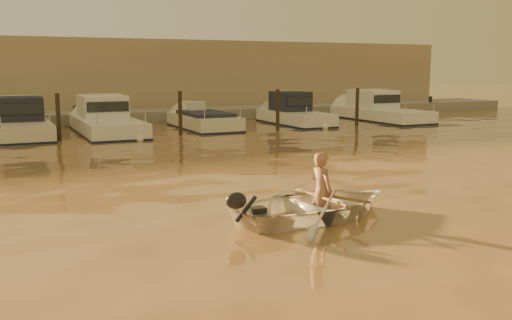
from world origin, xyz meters
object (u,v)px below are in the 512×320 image
moored_boat_2 (106,120)px  moored_boat_4 (295,113)px  moored_boat_1 (22,123)px  person (322,192)px  moored_boat_3 (203,124)px  dinghy (318,205)px  moored_boat_5 (380,110)px  waterfront_building (123,78)px

moored_boat_2 → moored_boat_4: bearing=0.0°
moored_boat_1 → person: bearing=-74.5°
person → moored_boat_3: (3.67, 17.45, -0.30)m
dinghy → person: 0.28m
dinghy → moored_boat_1: moored_boat_1 is taller
moored_boat_2 → moored_boat_3: size_ratio=1.31×
moored_boat_5 → waterfront_building: size_ratio=0.17×
person → waterfront_building: bearing=-12.3°
dinghy → moored_boat_4: size_ratio=0.57×
moored_boat_1 → waterfront_building: bearing=58.2°
moored_boat_4 → moored_boat_5: (5.65, 0.00, 0.00)m
person → moored_boat_3: bearing=-20.2°
moored_boat_3 → waterfront_building: size_ratio=0.14×
moored_boat_2 → moored_boat_4: same height
moored_boat_4 → person: bearing=-117.2°
moored_boat_2 → moored_boat_3: moored_boat_2 is taller
waterfront_building → moored_boat_4: bearing=-57.6°
dinghy → moored_boat_3: 17.87m
dinghy → person: (0.10, 0.01, 0.26)m
moored_boat_3 → moored_boat_5: (10.92, 0.00, 0.40)m
person → moored_boat_2: moored_boat_2 is taller
moored_boat_4 → dinghy: bearing=-117.4°
dinghy → person: size_ratio=2.22×
dinghy → waterfront_building: size_ratio=0.08×
moored_boat_2 → waterfront_building: bearing=73.9°
moored_boat_1 → moored_boat_3: size_ratio=1.07×
moored_boat_4 → moored_boat_2: bearing=180.0°
moored_boat_2 → moored_boat_5: (15.79, 0.00, 0.00)m
moored_boat_1 → moored_boat_5: bearing=0.0°
dinghy → moored_boat_1: (-4.75, 17.46, 0.37)m
moored_boat_3 → moored_boat_4: 5.29m
person → moored_boat_5: size_ratio=0.21×
moored_boat_3 → dinghy: bearing=-102.2°
person → moored_boat_3: size_ratio=0.26×
dinghy → moored_boat_3: size_ratio=0.58×
moored_boat_1 → moored_boat_3: bearing=0.0°
person → moored_boat_4: size_ratio=0.26×
dinghy → moored_boat_1: 18.10m
moored_boat_1 → waterfront_building: waterfront_building is taller
person → moored_boat_5: (14.60, 17.45, 0.10)m
dinghy → moored_boat_1: size_ratio=0.54×
person → moored_boat_4: bearing=-35.5°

